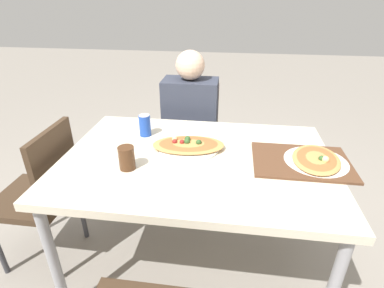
{
  "coord_description": "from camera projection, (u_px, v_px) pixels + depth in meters",
  "views": [
    {
      "loc": [
        0.16,
        -1.3,
        1.5
      ],
      "look_at": [
        -0.03,
        0.02,
        0.81
      ],
      "focal_mm": 28.0,
      "sensor_mm": 36.0,
      "label": 1
    }
  ],
  "objects": [
    {
      "name": "serving_tray",
      "position": [
        301.0,
        161.0,
        1.46
      ],
      "size": [
        0.46,
        0.34,
        0.01
      ],
      "color": "brown",
      "rests_on": "dining_table"
    },
    {
      "name": "soda_can",
      "position": [
        145.0,
        125.0,
        1.71
      ],
      "size": [
        0.07,
        0.07,
        0.12
      ],
      "color": "#1E47B2",
      "rests_on": "dining_table"
    },
    {
      "name": "chair_far_seated",
      "position": [
        192.0,
        134.0,
        2.34
      ],
      "size": [
        0.4,
        0.4,
        0.87
      ],
      "rotation": [
        0.0,
        0.0,
        3.14
      ],
      "color": "#3F2D1E",
      "rests_on": "ground_plane"
    },
    {
      "name": "pizza_main",
      "position": [
        188.0,
        146.0,
        1.58
      ],
      "size": [
        0.4,
        0.32,
        0.06
      ],
      "color": "white",
      "rests_on": "dining_table"
    },
    {
      "name": "dining_table",
      "position": [
        197.0,
        168.0,
        1.54
      ],
      "size": [
        1.35,
        0.93,
        0.75
      ],
      "color": "beige",
      "rests_on": "ground_plane"
    },
    {
      "name": "person_seated",
      "position": [
        190.0,
        118.0,
        2.16
      ],
      "size": [
        0.38,
        0.26,
        1.15
      ],
      "rotation": [
        0.0,
        0.0,
        3.14
      ],
      "color": "#2D2D38",
      "rests_on": "ground_plane"
    },
    {
      "name": "drink_glass",
      "position": [
        127.0,
        158.0,
        1.39
      ],
      "size": [
        0.08,
        0.08,
        0.11
      ],
      "color": "#4C2D19",
      "rests_on": "dining_table"
    },
    {
      "name": "ground_plane",
      "position": [
        196.0,
        262.0,
        1.86
      ],
      "size": [
        14.0,
        14.0,
        0.0
      ],
      "primitive_type": "plane",
      "color": "gray"
    },
    {
      "name": "pizza_second",
      "position": [
        316.0,
        160.0,
        1.45
      ],
      "size": [
        0.3,
        0.34,
        0.06
      ],
      "color": "white",
      "rests_on": "dining_table"
    },
    {
      "name": "chair_side_left",
      "position": [
        42.0,
        191.0,
        1.68
      ],
      "size": [
        0.4,
        0.4,
        0.87
      ],
      "rotation": [
        0.0,
        0.0,
        1.57
      ],
      "color": "#3F2D1E",
      "rests_on": "ground_plane"
    }
  ]
}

